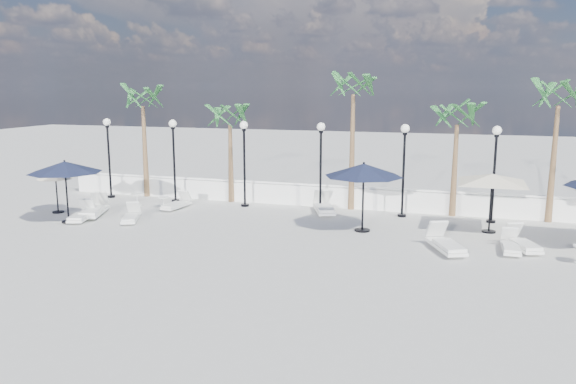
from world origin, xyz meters
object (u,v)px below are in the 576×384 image
(lounger_7, at_px, (511,246))
(lounger_4, at_px, (324,207))
(lounger_1, at_px, (82,215))
(lounger_5, at_px, (446,244))
(parasol_cream_sq_b, at_px, (493,174))
(parasol_navy_left, at_px, (65,167))
(lounger_0, at_px, (94,209))
(lounger_6, at_px, (522,243))
(lounger_3, at_px, (177,204))
(parasol_navy_mid, at_px, (364,170))
(lounger_2, at_px, (131,216))
(parasol_cream_small, at_px, (55,175))

(lounger_7, bearing_deg, lounger_4, 151.92)
(lounger_1, distance_m, lounger_5, 14.20)
(lounger_5, bearing_deg, parasol_cream_sq_b, 39.85)
(lounger_1, bearing_deg, parasol_navy_left, -141.23)
(lounger_1, bearing_deg, lounger_7, -16.59)
(lounger_5, xyz_separation_m, lounger_7, (2.04, 0.55, -0.05))
(lounger_0, relative_size, lounger_6, 1.18)
(lounger_3, xyz_separation_m, parasol_navy_mid, (8.52, -1.47, 2.08))
(lounger_7, bearing_deg, lounger_0, 177.97)
(parasol_navy_left, relative_size, parasol_navy_mid, 0.98)
(lounger_4, xyz_separation_m, parasol_cream_sq_b, (6.61, -1.31, 1.91))
(lounger_1, xyz_separation_m, parasol_cream_sq_b, (15.67, 2.83, 1.95))
(lounger_1, height_order, lounger_5, lounger_5)
(lounger_3, height_order, lounger_5, lounger_5)
(lounger_0, height_order, lounger_2, lounger_0)
(lounger_4, distance_m, lounger_7, 8.10)
(parasol_cream_small, bearing_deg, lounger_0, -2.35)
(lounger_3, bearing_deg, lounger_7, -5.49)
(lounger_3, relative_size, lounger_6, 0.91)
(lounger_0, height_order, parasol_navy_left, parasol_navy_left)
(lounger_3, height_order, parasol_cream_small, parasol_cream_small)
(lounger_0, distance_m, lounger_6, 16.61)
(lounger_3, bearing_deg, lounger_4, 14.90)
(lounger_0, bearing_deg, lounger_5, -23.35)
(lounger_4, bearing_deg, lounger_3, 167.27)
(lounger_7, distance_m, parasol_cream_sq_b, 3.19)
(lounger_6, bearing_deg, parasol_cream_sq_b, 94.11)
(lounger_2, xyz_separation_m, parasol_cream_sq_b, (13.64, 2.44, 1.97))
(lounger_6, xyz_separation_m, parasol_cream_small, (-18.50, 0.12, 1.42))
(lounger_7, xyz_separation_m, parasol_navy_mid, (-5.10, 1.25, 2.09))
(lounger_0, relative_size, lounger_2, 1.30)
(lounger_6, xyz_separation_m, parasol_navy_left, (-16.90, -1.22, 1.98))
(lounger_3, relative_size, parasol_navy_mid, 0.61)
(lounger_2, xyz_separation_m, lounger_7, (14.21, -0.01, -0.00))
(lounger_1, height_order, parasol_navy_mid, parasol_navy_mid)
(lounger_2, bearing_deg, lounger_7, -23.37)
(lounger_0, distance_m, parasol_navy_mid, 11.35)
(parasol_cream_small, bearing_deg, lounger_1, -25.58)
(lounger_4, relative_size, parasol_navy_mid, 0.76)
(lounger_1, relative_size, parasol_cream_small, 1.01)
(lounger_0, distance_m, lounger_2, 2.07)
(lounger_1, height_order, parasol_navy_left, parasol_navy_left)
(lounger_1, bearing_deg, parasol_navy_mid, -9.61)
(lounger_1, relative_size, parasol_navy_left, 0.69)
(parasol_navy_mid, bearing_deg, parasol_cream_small, -176.80)
(lounger_1, distance_m, parasol_navy_mid, 11.44)
(lounger_2, xyz_separation_m, lounger_5, (12.17, -0.56, 0.05))
(lounger_1, bearing_deg, lounger_0, 72.20)
(lounger_7, relative_size, parasol_cream_sq_b, 0.35)
(lounger_3, relative_size, lounger_7, 1.06)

